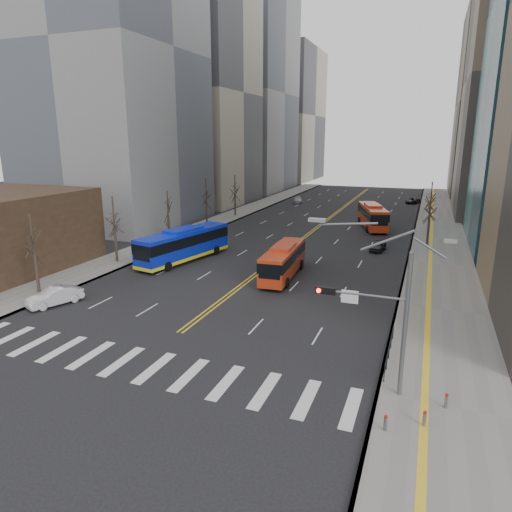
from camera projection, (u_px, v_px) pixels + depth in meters
ground at (138, 365)px, 27.91m from camera, size 220.00×220.00×0.00m
sidewalk_right at (439, 238)px, 62.55m from camera, size 7.00×130.00×0.15m
sidewalk_left at (215, 222)px, 74.26m from camera, size 5.00×130.00×0.15m
crosswalk at (138, 364)px, 27.91m from camera, size 26.70×4.00×0.01m
centerline at (328, 219)px, 77.64m from camera, size 0.55×100.00×0.01m
office_towers at (350, 79)px, 83.75m from camera, size 83.00×134.00×58.00m
signal_mast at (377, 308)px, 23.75m from camera, size 5.37×0.37×9.39m
pedestrian_railing at (389, 348)px, 28.20m from camera, size 0.06×6.06×1.02m
bollards at (419, 414)px, 22.02m from camera, size 2.87×3.17×0.78m
street_trees at (244, 204)px, 60.39m from camera, size 35.20×47.20×7.60m
blue_bus at (184, 244)px, 50.90m from camera, size 5.30×13.12×3.72m
red_bus_near at (283, 259)px, 44.95m from camera, size 3.09×10.33×3.26m
red_bus_far at (372, 215)px, 69.42m from camera, size 5.98×11.82×3.65m
car_white at (55, 296)px, 37.70m from camera, size 3.13×4.71×1.47m
car_dark_mid at (378, 246)px, 55.67m from camera, size 1.93×3.90×1.28m
car_silver at (298, 200)px, 96.26m from camera, size 2.90×4.60×1.24m
car_dark_far at (412, 201)px, 95.61m from camera, size 3.11×4.58×1.17m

